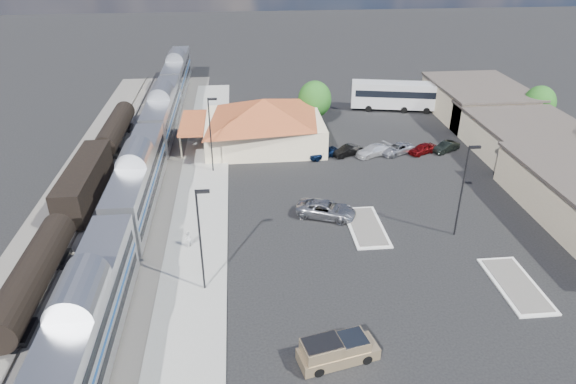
{
  "coord_description": "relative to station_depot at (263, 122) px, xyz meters",
  "views": [
    {
      "loc": [
        -7.58,
        -39.14,
        25.99
      ],
      "look_at": [
        -3.26,
        4.77,
        2.8
      ],
      "focal_mm": 32.0,
      "sensor_mm": 36.0,
      "label": 1
    }
  ],
  "objects": [
    {
      "name": "suv",
      "position": [
        5.07,
        -19.56,
        -2.31
      ],
      "size": [
        6.47,
        4.67,
        1.64
      ],
      "primitive_type": "imported",
      "rotation": [
        0.0,
        0.0,
        1.2
      ],
      "color": "#97989E",
      "rests_on": "ground"
    },
    {
      "name": "parked_car_a",
      "position": [
        7.02,
        -5.1,
        -2.45
      ],
      "size": [
        4.27,
        3.26,
        1.36
      ],
      "primitive_type": "imported",
      "rotation": [
        0.0,
        0.0,
        -1.09
      ],
      "color": "#0B1B3B",
      "rests_on": "ground"
    },
    {
      "name": "person_b",
      "position": [
        -8.19,
        -23.9,
        -2.16
      ],
      "size": [
        0.85,
        0.94,
        1.59
      ],
      "primitive_type": "imported",
      "rotation": [
        0.0,
        0.0,
        -1.97
      ],
      "color": "white",
      "rests_on": "platform"
    },
    {
      "name": "freight_cars",
      "position": [
        -19.44,
        -13.54,
        -1.21
      ],
      "size": [
        2.8,
        46.0,
        4.0
      ],
      "color": "black",
      "rests_on": "ground"
    },
    {
      "name": "traffic_island_north",
      "position": [
        18.56,
        -32.0,
        -3.03
      ],
      "size": [
        3.3,
        7.5,
        0.21
      ],
      "color": "silver",
      "rests_on": "ground"
    },
    {
      "name": "ground",
      "position": [
        4.56,
        -24.0,
        -3.13
      ],
      "size": [
        280.0,
        280.0,
        0.0
      ],
      "primitive_type": "plane",
      "color": "black",
      "rests_on": "ground"
    },
    {
      "name": "station_depot",
      "position": [
        0.0,
        0.0,
        0.0
      ],
      "size": [
        18.35,
        12.24,
        6.2
      ],
      "color": "beige",
      "rests_on": "ground"
    },
    {
      "name": "parked_car_e",
      "position": [
        19.82,
        -5.1,
        -2.48
      ],
      "size": [
        4.13,
        3.11,
        1.31
      ],
      "primitive_type": "imported",
      "rotation": [
        0.0,
        0.0,
        -1.1
      ],
      "color": "maroon",
      "rests_on": "ground"
    },
    {
      "name": "tree_depot",
      "position": [
        7.56,
        6.0,
        0.89
      ],
      "size": [
        4.71,
        4.71,
        6.63
      ],
      "color": "#382314",
      "rests_on": "ground"
    },
    {
      "name": "buildings_east",
      "position": [
        32.56,
        -9.72,
        -0.86
      ],
      "size": [
        14.4,
        51.4,
        4.8
      ],
      "color": "#C6B28C",
      "rests_on": "ground"
    },
    {
      "name": "parked_car_f",
      "position": [
        23.02,
        -4.8,
        -2.49
      ],
      "size": [
        4.04,
        3.09,
        1.28
      ],
      "primitive_type": "imported",
      "rotation": [
        0.0,
        0.0,
        -1.06
      ],
      "color": "black",
      "rests_on": "ground"
    },
    {
      "name": "coach_bus",
      "position": [
        21.13,
        12.0,
        -0.63
      ],
      "size": [
        13.85,
        5.7,
        4.34
      ],
      "rotation": [
        0.0,
        0.0,
        1.36
      ],
      "color": "white",
      "rests_on": "ground"
    },
    {
      "name": "parked_car_d",
      "position": [
        16.62,
        -4.8,
        -2.47
      ],
      "size": [
        5.26,
        4.06,
        1.33
      ],
      "primitive_type": "imported",
      "rotation": [
        0.0,
        0.0,
        -1.12
      ],
      "color": "#9B9CA3",
      "rests_on": "ground"
    },
    {
      "name": "lamp_plat_n",
      "position": [
        -6.34,
        -8.0,
        2.21
      ],
      "size": [
        1.08,
        0.25,
        9.0
      ],
      "color": "black",
      "rests_on": "ground"
    },
    {
      "name": "parked_car_c",
      "position": [
        13.42,
        -5.1,
        -2.45
      ],
      "size": [
        5.08,
        3.72,
        1.37
      ],
      "primitive_type": "imported",
      "rotation": [
        0.0,
        0.0,
        -1.14
      ],
      "color": "white",
      "rests_on": "ground"
    },
    {
      "name": "parked_car_b",
      "position": [
        10.22,
        -4.8,
        -2.48
      ],
      "size": [
        4.16,
        2.95,
        1.3
      ],
      "primitive_type": "imported",
      "rotation": [
        0.0,
        0.0,
        -1.12
      ],
      "color": "black",
      "rests_on": "ground"
    },
    {
      "name": "platform",
      "position": [
        -7.44,
        -18.0,
        -3.04
      ],
      "size": [
        5.5,
        92.0,
        0.18
      ],
      "primitive_type": "cube",
      "color": "gray",
      "rests_on": "ground"
    },
    {
      "name": "railbed",
      "position": [
        -16.44,
        -16.0,
        -3.07
      ],
      "size": [
        16.0,
        100.0,
        0.12
      ],
      "primitive_type": "cube",
      "color": "#4C4944",
      "rests_on": "ground"
    },
    {
      "name": "pickup_truck",
      "position": [
        2.77,
        -38.39,
        -2.25
      ],
      "size": [
        5.65,
        3.08,
        1.85
      ],
      "rotation": [
        0.0,
        0.0,
        1.79
      ],
      "color": "tan",
      "rests_on": "ground"
    },
    {
      "name": "traffic_island_south",
      "position": [
        8.56,
        -22.0,
        -3.03
      ],
      "size": [
        3.3,
        7.5,
        0.21
      ],
      "color": "silver",
      "rests_on": "ground"
    },
    {
      "name": "lamp_lot",
      "position": [
        16.66,
        -24.0,
        2.21
      ],
      "size": [
        1.08,
        0.25,
        9.0
      ],
      "color": "black",
      "rests_on": "ground"
    },
    {
      "name": "lamp_plat_s",
      "position": [
        -6.34,
        -30.0,
        2.21
      ],
      "size": [
        1.08,
        0.25,
        9.0
      ],
      "color": "black",
      "rests_on": "ground"
    },
    {
      "name": "tree_east_c",
      "position": [
        38.56,
        2.0,
        0.63
      ],
      "size": [
        4.41,
        4.41,
        6.21
      ],
      "color": "#382314",
      "rests_on": "ground"
    },
    {
      "name": "passenger_train",
      "position": [
        -13.44,
        -15.92,
        -0.26
      ],
      "size": [
        3.0,
        104.0,
        5.55
      ],
      "color": "silver",
      "rests_on": "ground"
    }
  ]
}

